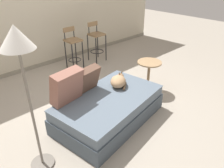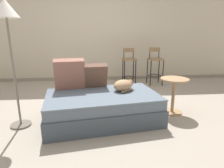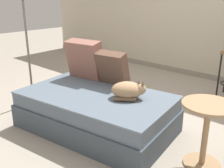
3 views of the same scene
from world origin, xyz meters
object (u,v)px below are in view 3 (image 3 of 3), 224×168
Objects in this scene: cat at (128,90)px; side_table at (206,126)px; couch at (96,111)px; throw_pillow_middle at (112,68)px; throw_pillow_corner at (85,59)px.

cat is 0.69× the size of side_table.
couch is 0.55m from throw_pillow_middle.
couch is 0.46m from cat.
throw_pillow_middle is 0.69× the size of side_table.
cat is (0.43, -0.22, -0.11)m from throw_pillow_middle.
throw_pillow_corner reaches higher than throw_pillow_middle.
throw_pillow_corner is (-0.50, 0.31, 0.45)m from couch.
throw_pillow_corner is 1.23× the size of cat.
couch is 4.40× the size of cat.
throw_pillow_middle is at bearing 104.68° from couch.
throw_pillow_middle is at bearing 8.53° from throw_pillow_corner.
couch is 3.02× the size of side_table.
throw_pillow_corner is at bearing -171.47° from throw_pillow_middle.
throw_pillow_middle is (-0.10, 0.37, 0.40)m from couch.
cat is at bearing 23.40° from couch.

